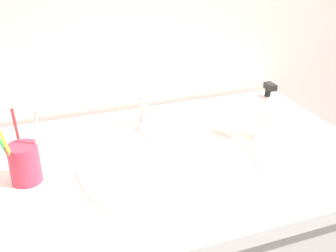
{
  "coord_description": "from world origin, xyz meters",
  "views": [
    {
      "loc": [
        -0.28,
        -0.83,
        1.36
      ],
      "look_at": [
        0.03,
        -0.0,
        0.93
      ],
      "focal_mm": 42.81,
      "sensor_mm": 36.0,
      "label": 1
    }
  ],
  "objects_px": {
    "toothbrush_white": "(36,135)",
    "soap_dispenser": "(265,117)",
    "toothbrush_cup": "(25,164)",
    "toothbrush_red": "(17,132)",
    "faucet": "(145,114)",
    "toothbrush_yellow": "(5,142)"
  },
  "relations": [
    {
      "from": "toothbrush_red",
      "to": "toothbrush_yellow",
      "type": "xyz_separation_m",
      "value": [
        -0.02,
        -0.07,
        0.01
      ]
    },
    {
      "from": "toothbrush_white",
      "to": "toothbrush_yellow",
      "type": "distance_m",
      "value": 0.07
    },
    {
      "from": "soap_dispenser",
      "to": "toothbrush_red",
      "type": "bearing_deg",
      "value": 175.88
    },
    {
      "from": "faucet",
      "to": "toothbrush_yellow",
      "type": "distance_m",
      "value": 0.43
    },
    {
      "from": "toothbrush_red",
      "to": "soap_dispenser",
      "type": "bearing_deg",
      "value": -4.12
    },
    {
      "from": "toothbrush_white",
      "to": "toothbrush_red",
      "type": "bearing_deg",
      "value": 130.09
    },
    {
      "from": "faucet",
      "to": "toothbrush_red",
      "type": "xyz_separation_m",
      "value": [
        -0.35,
        -0.13,
        0.07
      ]
    },
    {
      "from": "toothbrush_cup",
      "to": "toothbrush_white",
      "type": "distance_m",
      "value": 0.08
    },
    {
      "from": "faucet",
      "to": "toothbrush_white",
      "type": "relative_size",
      "value": 0.77
    },
    {
      "from": "toothbrush_yellow",
      "to": "soap_dispenser",
      "type": "distance_m",
      "value": 0.66
    },
    {
      "from": "soap_dispenser",
      "to": "toothbrush_white",
      "type": "bearing_deg",
      "value": -179.84
    },
    {
      "from": "toothbrush_red",
      "to": "soap_dispenser",
      "type": "xyz_separation_m",
      "value": [
        0.63,
        -0.05,
        -0.05
      ]
    },
    {
      "from": "faucet",
      "to": "toothbrush_yellow",
      "type": "xyz_separation_m",
      "value": [
        -0.37,
        -0.2,
        0.08
      ]
    },
    {
      "from": "toothbrush_white",
      "to": "soap_dispenser",
      "type": "relative_size",
      "value": 1.2
    },
    {
      "from": "toothbrush_white",
      "to": "soap_dispenser",
      "type": "height_order",
      "value": "toothbrush_white"
    },
    {
      "from": "toothbrush_cup",
      "to": "toothbrush_red",
      "type": "bearing_deg",
      "value": 98.36
    },
    {
      "from": "toothbrush_white",
      "to": "toothbrush_red",
      "type": "xyz_separation_m",
      "value": [
        -0.04,
        0.05,
        -0.01
      ]
    },
    {
      "from": "toothbrush_cup",
      "to": "toothbrush_yellow",
      "type": "distance_m",
      "value": 0.08
    },
    {
      "from": "toothbrush_yellow",
      "to": "soap_dispenser",
      "type": "bearing_deg",
      "value": 1.91
    },
    {
      "from": "toothbrush_red",
      "to": "soap_dispenser",
      "type": "distance_m",
      "value": 0.64
    },
    {
      "from": "toothbrush_red",
      "to": "toothbrush_cup",
      "type": "bearing_deg",
      "value": -81.64
    },
    {
      "from": "toothbrush_cup",
      "to": "toothbrush_red",
      "type": "xyz_separation_m",
      "value": [
        -0.01,
        0.04,
        0.06
      ]
    }
  ]
}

